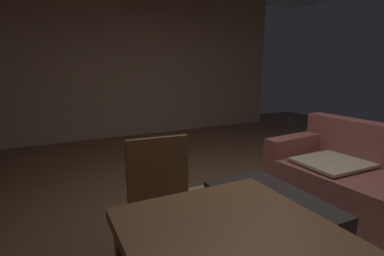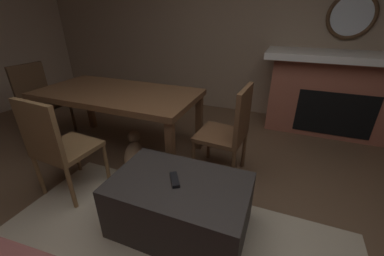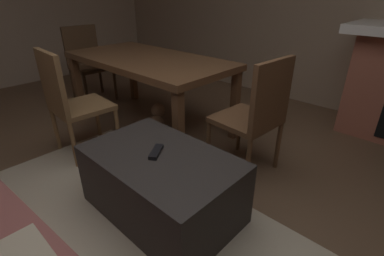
{
  "view_description": "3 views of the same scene",
  "coord_description": "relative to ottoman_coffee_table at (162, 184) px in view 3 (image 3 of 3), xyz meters",
  "views": [
    {
      "loc": [
        1.8,
        -1.64,
        1.44
      ],
      "look_at": [
        -0.11,
        -0.69,
        0.96
      ],
      "focal_mm": 28.06,
      "sensor_mm": 36.0,
      "label": 1
    },
    {
      "loc": [
        -0.38,
        1.04,
        1.51
      ],
      "look_at": [
        0.36,
        -0.83,
        0.53
      ],
      "focal_mm": 22.33,
      "sensor_mm": 36.0,
      "label": 2
    },
    {
      "loc": [
        -0.94,
        0.76,
        1.35
      ],
      "look_at": [
        0.2,
        -0.46,
        0.52
      ],
      "focal_mm": 26.34,
      "sensor_mm": 36.0,
      "label": 3
    }
  ],
  "objects": [
    {
      "name": "dining_chair_north",
      "position": [
        1.11,
        0.02,
        0.3
      ],
      "size": [
        0.47,
        0.47,
        0.93
      ],
      "color": "brown",
      "rests_on": "ground"
    },
    {
      "name": "small_dog",
      "position": [
        0.81,
        -0.58,
        -0.06
      ],
      "size": [
        0.41,
        0.52,
        0.27
      ],
      "color": "#8C6B4C",
      "rests_on": "ground"
    },
    {
      "name": "ottoman_coffee_table",
      "position": [
        0.0,
        0.0,
        0.0
      ],
      "size": [
        0.98,
        0.62,
        0.44
      ],
      "primitive_type": "cube",
      "color": "#2D2826",
      "rests_on": "ground"
    },
    {
      "name": "dining_chair_east",
      "position": [
        2.37,
        -0.81,
        0.3
      ],
      "size": [
        0.46,
        0.46,
        0.93
      ],
      "color": "#513823",
      "rests_on": "ground"
    },
    {
      "name": "tv_remote",
      "position": [
        0.03,
        0.0,
        0.23
      ],
      "size": [
        0.13,
        0.16,
        0.02
      ],
      "primitive_type": "cube",
      "rotation": [
        0.0,
        0.0,
        0.58
      ],
      "color": "black",
      "rests_on": "ottoman_coffee_table"
    },
    {
      "name": "dining_chair_west",
      "position": [
        -0.17,
        -0.8,
        0.3
      ],
      "size": [
        0.47,
        0.47,
        0.93
      ],
      "color": "brown",
      "rests_on": "ground"
    },
    {
      "name": "floor",
      "position": [
        -0.19,
        0.17,
        -0.22
      ],
      "size": [
        9.56,
        9.56,
        0.0
      ],
      "primitive_type": "plane",
      "color": "brown"
    },
    {
      "name": "dining_table",
      "position": [
        1.1,
        -0.81,
        0.44
      ],
      "size": [
        1.76,
        0.88,
        0.74
      ],
      "color": "brown",
      "rests_on": "ground"
    }
  ]
}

